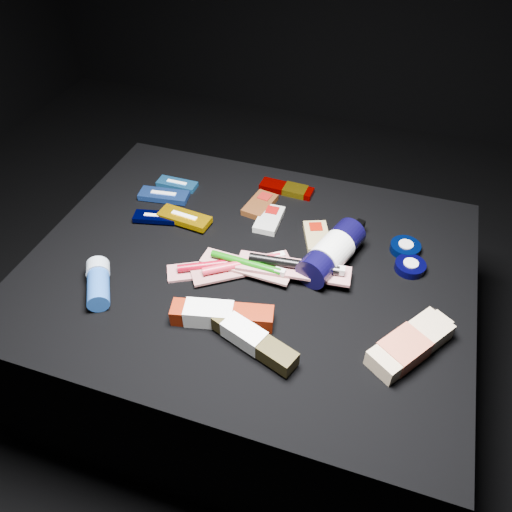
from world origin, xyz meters
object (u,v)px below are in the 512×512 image
(lotion_bottle, at_px, (332,252))
(deodorant_stick, at_px, (98,283))
(toothpaste_carton_red, at_px, (218,315))
(bodywash_bottle, at_px, (409,346))

(lotion_bottle, distance_m, deodorant_stick, 0.50)
(toothpaste_carton_red, bearing_deg, bodywash_bottle, -5.80)
(bodywash_bottle, bearing_deg, lotion_bottle, 169.75)
(bodywash_bottle, height_order, toothpaste_carton_red, same)
(lotion_bottle, distance_m, bodywash_bottle, 0.27)
(deodorant_stick, distance_m, toothpaste_carton_red, 0.27)
(lotion_bottle, xyz_separation_m, deodorant_stick, (-0.45, -0.23, -0.01))
(toothpaste_carton_red, bearing_deg, deodorant_stick, 167.84)
(toothpaste_carton_red, bearing_deg, lotion_bottle, 39.69)
(lotion_bottle, relative_size, bodywash_bottle, 1.26)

